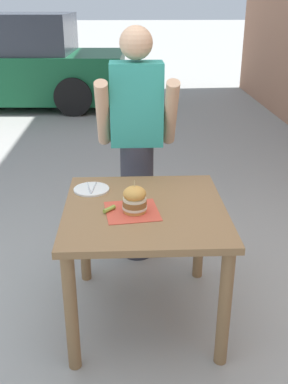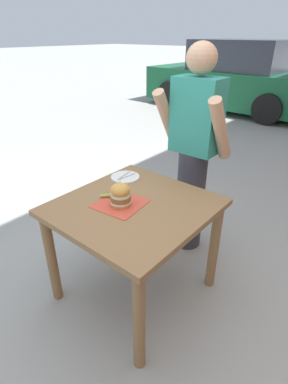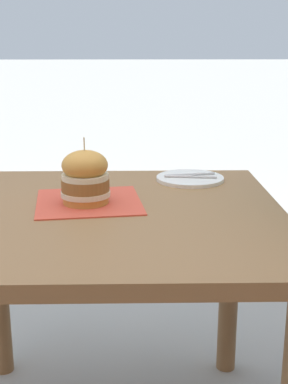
% 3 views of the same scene
% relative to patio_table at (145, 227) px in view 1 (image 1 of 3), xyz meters
% --- Properties ---
extents(ground_plane, '(80.00, 80.00, 0.00)m').
position_rel_patio_table_xyz_m(ground_plane, '(0.00, 0.00, -0.63)').
color(ground_plane, '#9E9E99').
extents(patio_table, '(0.92, 0.96, 0.75)m').
position_rel_patio_table_xyz_m(patio_table, '(0.00, 0.00, 0.00)').
color(patio_table, olive).
rests_on(patio_table, ground).
extents(serving_paper, '(0.32, 0.32, 0.00)m').
position_rel_patio_table_xyz_m(serving_paper, '(-0.07, -0.05, 0.13)').
color(serving_paper, '#D64C38').
rests_on(serving_paper, patio_table).
extents(sandwich, '(0.14, 0.14, 0.18)m').
position_rel_patio_table_xyz_m(sandwich, '(-0.06, -0.06, 0.20)').
color(sandwich, gold).
rests_on(sandwich, serving_paper).
extents(pickle_spear, '(0.07, 0.08, 0.02)m').
position_rel_patio_table_xyz_m(pickle_spear, '(-0.20, -0.05, 0.14)').
color(pickle_spear, '#8EA83D').
rests_on(pickle_spear, serving_paper).
extents(side_plate_with_forks, '(0.22, 0.22, 0.02)m').
position_rel_patio_table_xyz_m(side_plate_with_forks, '(-0.32, 0.26, 0.13)').
color(side_plate_with_forks, white).
rests_on(side_plate_with_forks, patio_table).
extents(diner_across_table, '(0.55, 0.35, 1.69)m').
position_rel_patio_table_xyz_m(diner_across_table, '(-0.02, 0.75, 0.26)').
color(diner_across_table, '#33333D').
rests_on(diner_across_table, ground).
extents(parked_car_near_curb, '(4.28, 1.99, 1.60)m').
position_rel_patio_table_xyz_m(parked_car_near_curb, '(-2.18, 6.16, 0.09)').
color(parked_car_near_curb, '#145933').
rests_on(parked_car_near_curb, ground).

